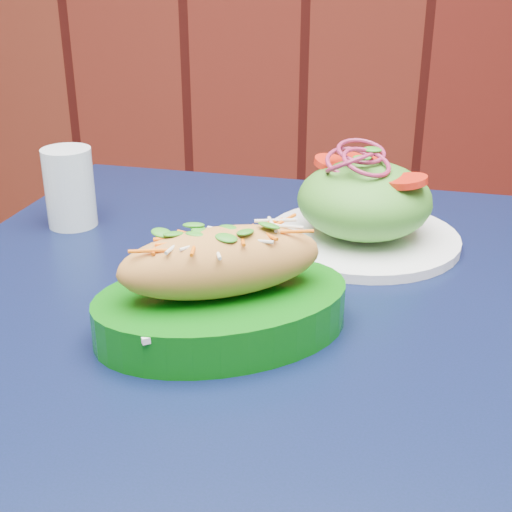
{
  "coord_description": "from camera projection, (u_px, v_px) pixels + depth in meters",
  "views": [
    {
      "loc": [
        -0.41,
        0.57,
        1.1
      ],
      "look_at": [
        -0.45,
        1.23,
        0.81
      ],
      "focal_mm": 50.0,
      "sensor_mm": 36.0,
      "label": 1
    }
  ],
  "objects": [
    {
      "name": "salad_plate",
      "position": [
        364.0,
        206.0,
        0.89
      ],
      "size": [
        0.25,
        0.25,
        0.12
      ],
      "rotation": [
        0.0,
        0.0,
        0.08
      ],
      "color": "white",
      "rests_on": "cafe_table"
    },
    {
      "name": "cafe_table",
      "position": [
        267.0,
        359.0,
        0.82
      ],
      "size": [
        0.93,
        0.93,
        0.75
      ],
      "rotation": [
        0.0,
        0.0,
        -0.19
      ],
      "color": "black",
      "rests_on": "ground"
    },
    {
      "name": "banh_mi_basket",
      "position": [
        222.0,
        291.0,
        0.69
      ],
      "size": [
        0.29,
        0.25,
        0.12
      ],
      "rotation": [
        0.0,
        0.0,
        0.38
      ],
      "color": "#0A610D",
      "rests_on": "cafe_table"
    },
    {
      "name": "water_glass",
      "position": [
        70.0,
        188.0,
        0.94
      ],
      "size": [
        0.07,
        0.07,
        0.11
      ],
      "primitive_type": "cylinder",
      "color": "silver",
      "rests_on": "cafe_table"
    }
  ]
}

